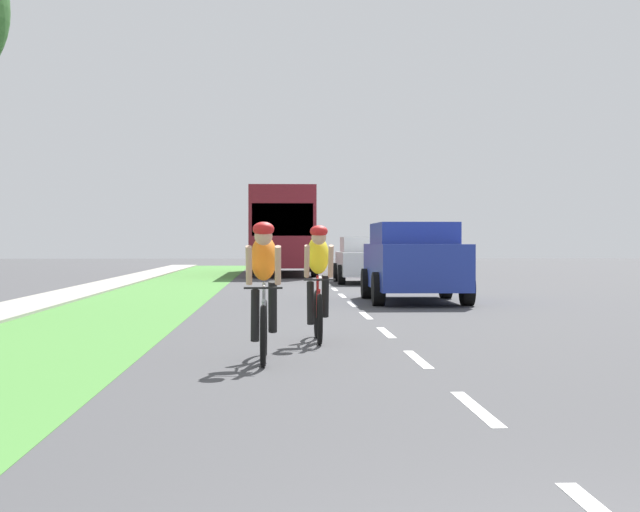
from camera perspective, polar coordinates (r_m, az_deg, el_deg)
The scene contains 9 objects.
ground_plane at distance 23.62m, azimuth 1.58°, elevation -2.51°, with size 120.00×120.00×0.00m, color #424244.
grass_verge at distance 23.77m, azimuth -9.85°, elevation -2.49°, with size 2.98×70.00×0.01m, color #478438.
sidewalk_concrete at distance 24.16m, azimuth -15.03°, elevation -2.45°, with size 1.41×70.00×0.10m, color #9E998E.
lane_markings_center at distance 27.61m, azimuth 1.01°, elevation -2.02°, with size 0.12×54.30×0.01m.
cyclist_lead at distance 11.58m, azimuth -3.14°, elevation -1.92°, with size 0.42×1.72×1.58m.
cyclist_trailing at distance 13.95m, azimuth -0.10°, elevation -1.46°, with size 0.42×1.72×1.58m.
suv_blue at distance 23.35m, azimuth 5.23°, elevation -0.22°, with size 2.15×4.70×1.79m.
sedan_white at distance 33.92m, azimuth 2.54°, elevation -0.21°, with size 1.98×4.30×1.52m.
bus_maroon at distance 43.42m, azimuth -2.13°, elevation 1.61°, with size 2.78×11.60×3.48m.
Camera 1 is at (-1.61, -3.53, 1.36)m, focal length 57.66 mm.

